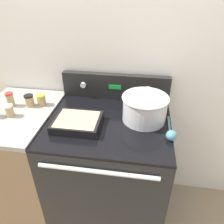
{
  "coord_description": "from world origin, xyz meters",
  "views": [
    {
      "loc": [
        0.2,
        -0.8,
        1.73
      ],
      "look_at": [
        0.02,
        0.36,
        0.99
      ],
      "focal_mm": 35.0,
      "sensor_mm": 36.0,
      "label": 1
    }
  ],
  "objects": [
    {
      "name": "spice_jar_black_cap",
      "position": [
        -0.58,
        0.43,
        0.98
      ],
      "size": [
        0.06,
        0.06,
        0.08
      ],
      "color": "tan",
      "rests_on": "side_counter"
    },
    {
      "name": "mixing_bowl",
      "position": [
        0.22,
        0.4,
        1.02
      ],
      "size": [
        0.3,
        0.3,
        0.17
      ],
      "color": "silver",
      "rests_on": "stove_range"
    },
    {
      "name": "control_panel",
      "position": [
        0.0,
        0.66,
        1.02
      ],
      "size": [
        0.8,
        0.07,
        0.19
      ],
      "color": "black",
      "rests_on": "stove_range"
    },
    {
      "name": "ladle",
      "position": [
        0.38,
        0.23,
        0.96
      ],
      "size": [
        0.06,
        0.26,
        0.06
      ],
      "color": "teal",
      "rests_on": "stove_range"
    },
    {
      "name": "stove_range",
      "position": [
        0.0,
        0.34,
        0.46
      ],
      "size": [
        0.8,
        0.72,
        0.93
      ],
      "color": "black",
      "rests_on": "ground_plane"
    },
    {
      "name": "kitchen_wall",
      "position": [
        0.0,
        0.72,
        1.25
      ],
      "size": [
        8.0,
        0.05,
        2.5
      ],
      "color": "silver",
      "rests_on": "ground_plane"
    },
    {
      "name": "side_counter",
      "position": [
        -0.65,
        0.34,
        0.47
      ],
      "size": [
        0.51,
        0.69,
        0.94
      ],
      "color": "#896B4C",
      "rests_on": "ground_plane"
    },
    {
      "name": "spice_jar_white_cap",
      "position": [
        -0.65,
        0.29,
        0.98
      ],
      "size": [
        0.05,
        0.05,
        0.08
      ],
      "color": "tan",
      "rests_on": "side_counter"
    },
    {
      "name": "casserole_dish",
      "position": [
        -0.18,
        0.26,
        0.96
      ],
      "size": [
        0.29,
        0.24,
        0.05
      ],
      "color": "black",
      "rests_on": "stove_range"
    },
    {
      "name": "spice_jar_red_cap",
      "position": [
        -0.71,
        0.42,
        0.99
      ],
      "size": [
        0.05,
        0.05,
        0.1
      ],
      "color": "tan",
      "rests_on": "side_counter"
    },
    {
      "name": "spice_jar_yellow_cap",
      "position": [
        -0.5,
        0.46,
        0.98
      ],
      "size": [
        0.06,
        0.06,
        0.08
      ],
      "color": "tan",
      "rests_on": "side_counter"
    }
  ]
}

